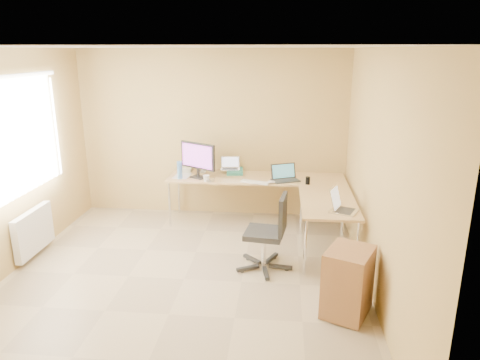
# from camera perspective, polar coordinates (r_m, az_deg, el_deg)

# --- Properties ---
(floor) EXTENTS (4.50, 4.50, 0.00)m
(floor) POSITION_cam_1_polar(r_m,az_deg,el_deg) (5.33, -7.21, -12.56)
(floor) COLOR tan
(floor) RESTS_ON ground
(ceiling) EXTENTS (4.50, 4.50, 0.00)m
(ceiling) POSITION_cam_1_polar(r_m,az_deg,el_deg) (4.66, -8.40, 16.61)
(ceiling) COLOR white
(ceiling) RESTS_ON ground
(wall_back) EXTENTS (4.50, 0.00, 4.50)m
(wall_back) POSITION_cam_1_polar(r_m,az_deg,el_deg) (6.99, -3.60, 5.95)
(wall_back) COLOR tan
(wall_back) RESTS_ON ground
(wall_front) EXTENTS (4.50, 0.00, 4.50)m
(wall_front) POSITION_cam_1_polar(r_m,az_deg,el_deg) (2.84, -18.21, -11.17)
(wall_front) COLOR tan
(wall_front) RESTS_ON ground
(wall_right) EXTENTS (0.00, 4.50, 4.50)m
(wall_right) POSITION_cam_1_polar(r_m,az_deg,el_deg) (4.82, 17.36, 0.35)
(wall_right) COLOR tan
(wall_right) RESTS_ON ground
(desk_main) EXTENTS (2.65, 0.70, 0.73)m
(desk_main) POSITION_cam_1_polar(r_m,az_deg,el_deg) (6.77, 2.09, -2.59)
(desk_main) COLOR tan
(desk_main) RESTS_ON ground
(desk_return) EXTENTS (0.70, 1.30, 0.73)m
(desk_return) POSITION_cam_1_polar(r_m,az_deg,el_deg) (5.85, 11.10, -6.03)
(desk_return) COLOR tan
(desk_return) RESTS_ON ground
(monitor) EXTENTS (0.64, 0.49, 0.54)m
(monitor) POSITION_cam_1_polar(r_m,az_deg,el_deg) (6.58, -5.45, 2.56)
(monitor) COLOR black
(monitor) RESTS_ON desk_main
(book_stack) EXTENTS (0.28, 0.36, 0.06)m
(book_stack) POSITION_cam_1_polar(r_m,az_deg,el_deg) (6.87, -0.66, 1.15)
(book_stack) COLOR #277463
(book_stack) RESTS_ON desk_main
(laptop_center) EXTENTS (0.32, 0.26, 0.19)m
(laptop_center) POSITION_cam_1_polar(r_m,az_deg,el_deg) (6.84, -1.28, 2.16)
(laptop_center) COLOR silver
(laptop_center) RESTS_ON desk_main
(laptop_black) EXTENTS (0.46, 0.41, 0.24)m
(laptop_black) POSITION_cam_1_polar(r_m,az_deg,el_deg) (6.46, 5.92, 0.93)
(laptop_black) COLOR #282828
(laptop_black) RESTS_ON desk_main
(keyboard) EXTENTS (0.44, 0.24, 0.02)m
(keyboard) POSITION_cam_1_polar(r_m,az_deg,el_deg) (6.37, 1.94, -0.27)
(keyboard) COLOR silver
(keyboard) RESTS_ON desk_main
(mouse) EXTENTS (0.13, 0.09, 0.04)m
(mouse) POSITION_cam_1_polar(r_m,az_deg,el_deg) (6.36, 4.09, -0.24)
(mouse) COLOR silver
(mouse) RESTS_ON desk_main
(mug) EXTENTS (0.13, 0.13, 0.09)m
(mug) POSITION_cam_1_polar(r_m,az_deg,el_deg) (6.44, -4.38, 0.22)
(mug) COLOR white
(mug) RESTS_ON desk_main
(cd_stack) EXTENTS (0.16, 0.16, 0.03)m
(cd_stack) POSITION_cam_1_polar(r_m,az_deg,el_deg) (6.45, -3.88, -0.03)
(cd_stack) COLOR silver
(cd_stack) RESTS_ON desk_main
(water_bottle) EXTENTS (0.09, 0.09, 0.26)m
(water_bottle) POSITION_cam_1_polar(r_m,az_deg,el_deg) (6.59, -7.79, 1.28)
(water_bottle) COLOR #4E81C2
(water_bottle) RESTS_ON desk_main
(papers) EXTENTS (0.25, 0.34, 0.01)m
(papers) POSITION_cam_1_polar(r_m,az_deg,el_deg) (6.76, -7.47, 0.54)
(papers) COLOR silver
(papers) RESTS_ON desk_main
(white_box) EXTENTS (0.19, 0.14, 0.07)m
(white_box) POSITION_cam_1_polar(r_m,az_deg,el_deg) (6.99, -7.03, 1.35)
(white_box) COLOR white
(white_box) RESTS_ON desk_main
(desk_fan) EXTENTS (0.24, 0.24, 0.28)m
(desk_fan) POSITION_cam_1_polar(r_m,az_deg,el_deg) (6.91, -4.84, 2.14)
(desk_fan) COLOR white
(desk_fan) RESTS_ON desk_main
(black_cup) EXTENTS (0.07, 0.07, 0.11)m
(black_cup) POSITION_cam_1_polar(r_m,az_deg,el_deg) (6.36, 8.73, -0.07)
(black_cup) COLOR black
(black_cup) RESTS_ON desk_main
(laptop_return) EXTENTS (0.43, 0.39, 0.24)m
(laptop_return) POSITION_cam_1_polar(r_m,az_deg,el_deg) (5.35, 13.35, -2.82)
(laptop_return) COLOR silver
(laptop_return) RESTS_ON desk_return
(office_chair) EXTENTS (0.65, 0.65, 0.96)m
(office_chair) POSITION_cam_1_polar(r_m,az_deg,el_deg) (5.33, 3.13, -6.47)
(office_chair) COLOR #282828
(office_chair) RESTS_ON ground
(cabinet) EXTENTS (0.57, 0.62, 0.69)m
(cabinet) POSITION_cam_1_polar(r_m,az_deg,el_deg) (4.63, 13.75, -12.65)
(cabinet) COLOR brown
(cabinet) RESTS_ON ground
(radiator) EXTENTS (0.09, 0.80, 0.55)m
(radiator) POSITION_cam_1_polar(r_m,az_deg,el_deg) (6.25, -25.08, -6.01)
(radiator) COLOR white
(radiator) RESTS_ON ground
(window) EXTENTS (0.10, 1.80, 1.40)m
(window) POSITION_cam_1_polar(r_m,az_deg,el_deg) (5.94, -26.65, 4.79)
(window) COLOR white
(window) RESTS_ON wall_left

